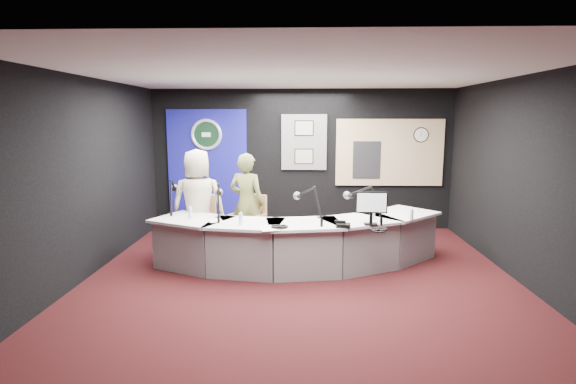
{
  "coord_description": "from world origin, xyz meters",
  "views": [
    {
      "loc": [
        0.02,
        -6.02,
        2.22
      ],
      "look_at": [
        -0.2,
        0.8,
        1.1
      ],
      "focal_mm": 28.0,
      "sensor_mm": 36.0,
      "label": 1
    }
  ],
  "objects_px": {
    "armchair_left": "(199,228)",
    "person_woman": "(247,203)",
    "armchair_right": "(247,222)",
    "broadcast_desk": "(297,242)",
    "person_man": "(198,203)"
  },
  "relations": [
    {
      "from": "armchair_left",
      "to": "armchair_right",
      "type": "distance_m",
      "value": 0.79
    },
    {
      "from": "broadcast_desk",
      "to": "person_man",
      "type": "bearing_deg",
      "value": 163.05
    },
    {
      "from": "person_man",
      "to": "person_woman",
      "type": "distance_m",
      "value": 0.79
    },
    {
      "from": "armchair_left",
      "to": "armchair_right",
      "type": "bearing_deg",
      "value": 14.41
    },
    {
      "from": "armchair_left",
      "to": "person_woman",
      "type": "bearing_deg",
      "value": 14.41
    },
    {
      "from": "broadcast_desk",
      "to": "person_man",
      "type": "relative_size",
      "value": 2.58
    },
    {
      "from": "armchair_left",
      "to": "person_man",
      "type": "height_order",
      "value": "person_man"
    },
    {
      "from": "broadcast_desk",
      "to": "person_man",
      "type": "height_order",
      "value": "person_man"
    },
    {
      "from": "armchair_right",
      "to": "person_woman",
      "type": "relative_size",
      "value": 0.62
    },
    {
      "from": "broadcast_desk",
      "to": "armchair_left",
      "type": "distance_m",
      "value": 1.69
    },
    {
      "from": "broadcast_desk",
      "to": "armchair_left",
      "type": "height_order",
      "value": "armchair_left"
    },
    {
      "from": "armchair_left",
      "to": "person_woman",
      "type": "distance_m",
      "value": 0.88
    },
    {
      "from": "person_man",
      "to": "person_woman",
      "type": "xyz_separation_m",
      "value": [
        0.76,
        0.21,
        -0.04
      ]
    },
    {
      "from": "armchair_right",
      "to": "person_man",
      "type": "height_order",
      "value": "person_man"
    },
    {
      "from": "armchair_left",
      "to": "armchair_right",
      "type": "xyz_separation_m",
      "value": [
        0.76,
        0.21,
        0.06
      ]
    }
  ]
}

